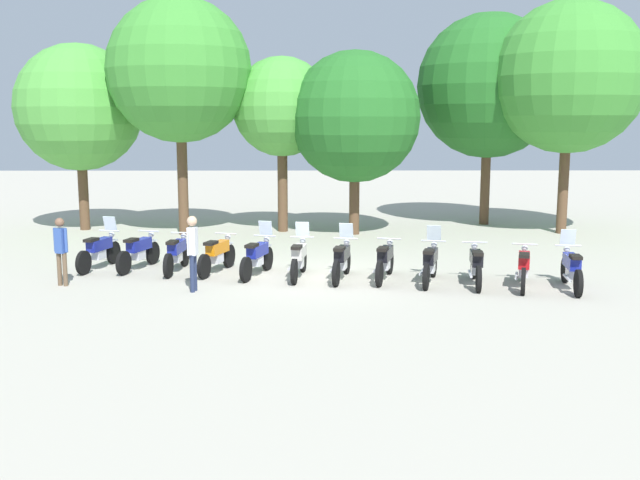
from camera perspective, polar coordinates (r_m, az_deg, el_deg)
The scene contains 21 objects.
ground_plane at distance 18.97m, azimuth 0.01°, elevation -2.93°, with size 80.00×80.00×0.00m, color #ADA899.
motorcycle_0 at distance 20.87m, azimuth -16.71°, elevation -0.75°, with size 0.80×2.15×1.37m.
motorcycle_1 at distance 20.52m, azimuth -13.85°, elevation -0.83°, with size 0.84×2.13×0.99m.
motorcycle_2 at distance 19.98m, azimuth -11.03°, elevation -1.01°, with size 0.62×2.19×0.99m.
motorcycle_3 at distance 19.67m, azimuth -7.96°, elevation -1.08°, with size 0.86×2.12×0.99m.
motorcycle_4 at distance 19.18m, azimuth -4.87°, elevation -1.25°, with size 0.85×2.13×1.37m.
motorcycle_5 at distance 18.90m, azimuth -1.64°, elevation -1.38°, with size 0.66×2.18×1.37m.
motorcycle_6 at distance 18.67m, azimuth 1.71°, elevation -1.51°, with size 0.76×2.16×1.37m.
motorcycle_7 at distance 18.69m, azimuth 5.06°, elevation -1.58°, with size 0.82×2.14×0.99m.
motorcycle_8 at distance 18.49m, azimuth 8.54°, elevation -1.72°, with size 0.83×2.14×1.37m.
motorcycle_9 at distance 18.45m, azimuth 11.99°, elevation -1.89°, with size 0.67×2.18×0.99m.
motorcycle_10 at distance 18.46m, azimuth 15.50°, elevation -2.02°, with size 0.83×2.13×0.99m.
motorcycle_11 at distance 18.60m, azimuth 18.89°, elevation -2.06°, with size 0.67×2.18×1.37m.
person_0 at distance 18.94m, azimuth -19.43°, elevation -0.46°, with size 0.40×0.29×1.68m.
person_1 at distance 17.51m, azimuth -9.83°, elevation -0.53°, with size 0.28×0.41×1.80m.
tree_0 at distance 28.25m, azimuth -18.16°, elevation 9.71°, with size 4.55×4.55×6.72m.
tree_1 at distance 26.28m, azimuth -10.84°, elevation 12.77°, with size 4.96×4.96×8.17m.
tree_2 at distance 26.52m, azimuth -2.96°, elevation 10.22°, with size 3.53×3.53×6.24m.
tree_3 at distance 25.85m, azimuth 2.72°, elevation 9.50°, with size 4.56×4.56×6.39m.
tree_4 at distance 29.04m, azimuth 12.94°, elevation 11.53°, with size 5.42×5.42×7.98m.
tree_5 at distance 27.47m, azimuth 18.73°, elevation 11.85°, with size 5.28×5.28×8.12m.
Camera 1 is at (-0.12, -18.53, 4.03)m, focal length 41.32 mm.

